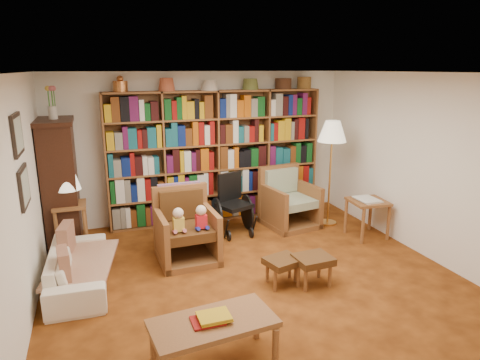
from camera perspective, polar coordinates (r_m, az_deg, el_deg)
name	(u,v)px	position (r m, az deg, el deg)	size (l,w,h in m)	color
floor	(255,280)	(5.46, 2.01, -13.15)	(5.00, 5.00, 0.00)	#914A16
ceiling	(257,73)	(4.83, 2.28, 14.11)	(5.00, 5.00, 0.00)	white
wall_back	(203,147)	(7.33, -4.99, 4.44)	(5.00, 5.00, 0.00)	white
wall_front	(399,280)	(2.96, 20.40, -12.34)	(5.00, 5.00, 0.00)	white
wall_left	(19,205)	(4.74, -27.37, -2.92)	(5.00, 5.00, 0.00)	white
wall_right	(428,167)	(6.33, 23.75, 1.59)	(5.00, 5.00, 0.00)	white
bookshelf	(217,152)	(7.23, -3.10, 3.70)	(3.60, 0.30, 2.42)	brown
curio_cabinet	(60,182)	(6.71, -22.82, -0.23)	(0.50, 0.95, 2.40)	#35180E
framed_pictures	(21,161)	(4.93, -27.18, 2.26)	(0.03, 0.52, 0.97)	black
sofa	(79,267)	(5.59, -20.71, -10.76)	(0.63, 1.61, 0.47)	#F1E4CC
sofa_throw	(83,261)	(5.56, -20.25, -10.12)	(0.69, 1.29, 0.04)	beige
cushion_left	(66,241)	(5.84, -22.13, -7.51)	(0.13, 0.41, 0.41)	maroon
cushion_right	(64,264)	(5.19, -22.44, -10.33)	(0.11, 0.36, 0.36)	maroon
side_table_lamp	(71,216)	(6.52, -21.66, -4.50)	(0.44, 0.44, 0.70)	brown
table_lamp	(67,181)	(6.38, -22.10, -0.12)	(0.36, 0.36, 0.49)	gold
armchair_leather	(185,229)	(5.95, -7.31, -6.56)	(0.80, 0.85, 0.99)	brown
armchair_sage	(288,203)	(7.19, 6.36, -3.03)	(0.90, 0.92, 0.97)	brown
wheelchair	(232,206)	(6.82, -1.01, -3.42)	(0.59, 0.75, 0.94)	black
floor_lamp	(332,136)	(7.05, 12.19, 5.80)	(0.46, 0.46, 1.74)	gold
side_table_papers	(368,206)	(6.87, 16.67, -3.35)	(0.58, 0.58, 0.62)	brown
footstool_a	(283,263)	(5.25, 5.74, -10.97)	(0.48, 0.43, 0.34)	#492A13
footstool_b	(313,262)	(5.30, 9.73, -10.66)	(0.45, 0.39, 0.37)	#492A13
coffee_table	(213,326)	(3.94, -3.61, -18.83)	(1.13, 0.65, 0.48)	brown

